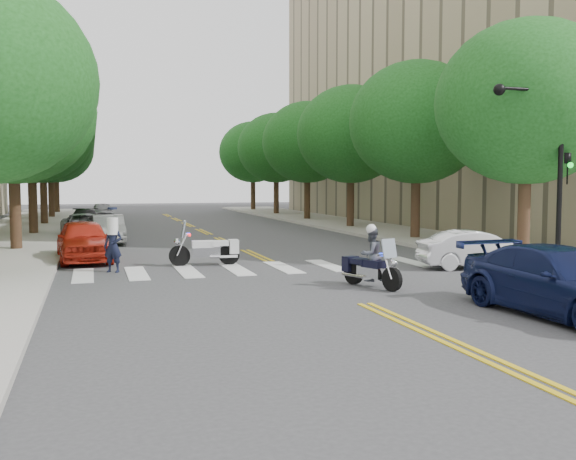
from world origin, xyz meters
name	(u,v)px	position (x,y,z in m)	size (l,w,h in m)	color
ground	(364,304)	(0.00, 0.00, 0.00)	(140.00, 140.00, 0.00)	#38383A
sidewalk_left	(19,235)	(-9.50, 22.00, 0.07)	(5.00, 60.00, 0.15)	#9E9991
sidewalk_right	(361,227)	(9.50, 22.00, 0.07)	(5.00, 60.00, 0.15)	#9E9991
building_right	(551,67)	(26.00, 26.00, 11.00)	(26.00, 44.00, 22.00)	tan
tree_l_1	(12,110)	(-8.80, 14.00, 5.55)	(6.40, 6.40, 8.45)	#382316
tree_l_2	(31,127)	(-8.80, 22.00, 5.55)	(6.40, 6.40, 8.45)	#382316
tree_l_3	(42,137)	(-8.80, 30.00, 5.55)	(6.40, 6.40, 8.45)	#382316
tree_l_4	(50,144)	(-8.80, 38.00, 5.55)	(6.40, 6.40, 8.45)	#382316
tree_l_5	(56,149)	(-8.80, 46.00, 5.55)	(6.40, 6.40, 8.45)	#382316
tree_r_0	(527,103)	(8.80, 6.00, 5.55)	(6.40, 6.40, 8.45)	#382316
tree_r_1	(417,123)	(8.80, 14.00, 5.55)	(6.40, 6.40, 8.45)	#382316
tree_r_2	(351,134)	(8.80, 22.00, 5.55)	(6.40, 6.40, 8.45)	#382316
tree_r_3	(307,142)	(8.80, 30.00, 5.55)	(6.40, 6.40, 8.45)	#382316
tree_r_4	(276,148)	(8.80, 38.00, 5.55)	(6.40, 6.40, 8.45)	#382316
tree_r_5	(253,152)	(8.80, 46.00, 5.55)	(6.40, 6.40, 8.45)	#382316
traffic_signal_pole	(548,152)	(7.72, 3.50, 3.72)	(2.82, 0.42, 6.00)	black
motorcycle_police	(370,259)	(1.09, 2.13, 0.75)	(0.95, 2.01, 1.68)	black
motorcycle_parked	(211,250)	(-2.15, 7.73, 0.53)	(2.34, 0.58, 1.51)	black
officer_standing	(113,246)	(-5.31, 7.01, 0.81)	(0.59, 0.39, 1.62)	black
convertible	(477,249)	(5.92, 4.50, 0.61)	(1.30, 3.72, 1.23)	white
sedan_blue	(562,282)	(3.36, -2.41, 0.72)	(2.02, 4.96, 1.44)	#0F1740
parked_car_a	(84,240)	(-6.21, 10.11, 0.73)	(1.73, 4.31, 1.47)	red
parked_car_b	(109,229)	(-5.20, 16.71, 0.63)	(1.34, 3.83, 1.26)	silver
parked_car_c	(84,226)	(-6.30, 19.50, 0.61)	(2.02, 4.37, 1.22)	#9B9FA2
parked_car_d	(85,219)	(-6.30, 25.42, 0.61)	(1.70, 4.19, 1.22)	black
parked_car_e	(102,212)	(-5.20, 34.00, 0.66)	(1.55, 3.86, 1.31)	gray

